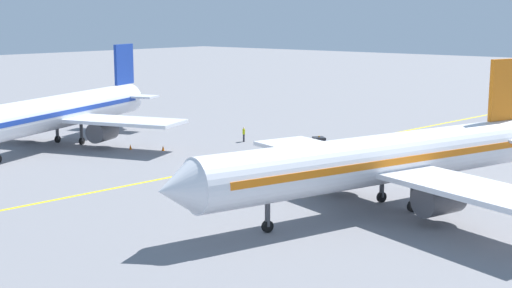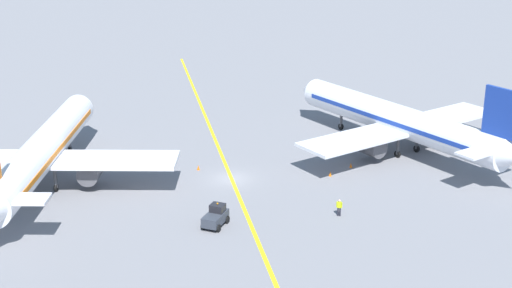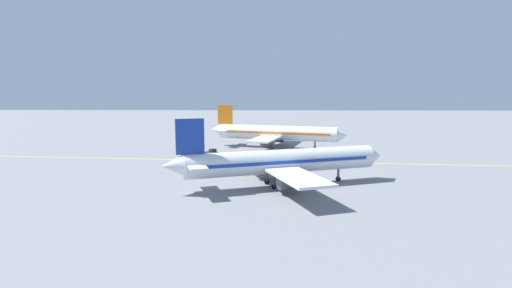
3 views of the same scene
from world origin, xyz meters
The scene contains 9 objects.
ground_plane centered at (0.00, 0.00, 0.00)m, with size 400.00×400.00×0.00m, color slate.
apron_yellow_centreline centered at (0.00, 0.00, 0.00)m, with size 0.40×120.00×0.01m, color yellow.
airplane_at_gate centered at (-19.22, 3.48, 3.71)m, with size 28.33×34.89×10.60m.
airplane_adjacent_stand centered at (21.05, 3.29, 3.71)m, with size 28.12×34.43×10.60m.
baggage_tug_dark centered at (-4.09, -10.67, 0.90)m, with size 3.01×3.30×2.11m.
ground_crew_worker centered at (7.61, -11.74, 0.91)m, with size 0.49×0.39×1.68m.
traffic_cone_near_nose centered at (-2.91, 3.56, 0.28)m, with size 0.32×0.32×0.55m, color orange.
traffic_cone_mid_apron centered at (10.47, -2.08, 0.28)m, with size 0.32×0.32×0.55m, color orange.
traffic_cone_by_wingtip centered at (13.62, -0.28, 0.28)m, with size 0.32×0.32×0.55m, color orange.
Camera 2 is at (-16.42, -68.80, 28.77)m, focal length 50.00 mm.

